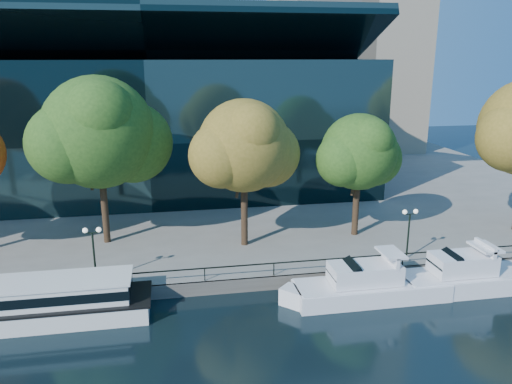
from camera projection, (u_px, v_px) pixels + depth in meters
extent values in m
plane|color=black|center=(209.00, 316.00, 32.54)|extent=(160.00, 160.00, 0.00)
cube|color=slate|center=(185.00, 178.00, 67.04)|extent=(90.00, 67.00, 1.00)
cube|color=#47443F|center=(205.00, 288.00, 35.30)|extent=(90.00, 0.25, 1.00)
cube|color=black|center=(205.00, 268.00, 35.10)|extent=(88.20, 0.08, 0.08)
cube|color=black|center=(205.00, 275.00, 35.24)|extent=(0.07, 0.07, 0.90)
cube|color=black|center=(151.00, 127.00, 60.09)|extent=(50.00, 24.00, 16.00)
cube|color=black|center=(145.00, 45.00, 53.77)|extent=(50.00, 17.14, 7.86)
cube|color=silver|center=(25.00, 313.00, 31.72)|extent=(15.55, 3.78, 1.22)
cube|color=black|center=(23.00, 304.00, 31.56)|extent=(15.86, 3.85, 0.13)
cube|color=silver|center=(31.00, 293.00, 31.46)|extent=(12.13, 3.10, 1.33)
cube|color=black|center=(31.00, 292.00, 31.45)|extent=(12.28, 3.17, 0.61)
cube|color=silver|center=(30.00, 283.00, 31.27)|extent=(12.44, 3.25, 0.11)
cube|color=white|center=(371.00, 291.00, 34.69)|extent=(10.73, 3.07, 1.23)
cube|color=white|center=(296.00, 297.00, 33.78)|extent=(2.35, 2.35, 1.23)
cube|color=white|center=(371.00, 282.00, 34.52)|extent=(10.52, 3.00, 0.08)
cube|color=white|center=(365.00, 273.00, 34.23)|extent=(4.83, 2.30, 1.33)
cube|color=black|center=(345.00, 273.00, 33.97)|extent=(2.11, 2.21, 1.67)
cube|color=white|center=(391.00, 258.00, 34.29)|extent=(0.26, 2.39, 0.82)
cube|color=white|center=(391.00, 253.00, 34.18)|extent=(1.43, 2.39, 0.15)
cube|color=white|center=(466.00, 282.00, 35.99)|extent=(9.74, 3.03, 1.30)
cube|color=white|center=(403.00, 287.00, 35.16)|extent=(2.39, 2.39, 1.30)
cube|color=white|center=(467.00, 273.00, 35.81)|extent=(9.55, 2.97, 0.09)
cube|color=white|center=(462.00, 263.00, 35.52)|extent=(4.38, 2.27, 1.41)
cube|color=black|center=(446.00, 263.00, 35.27)|extent=(1.98, 2.18, 1.64)
cube|color=white|center=(485.00, 248.00, 35.53)|extent=(0.27, 2.36, 0.87)
cube|color=white|center=(485.00, 247.00, 35.50)|extent=(1.52, 2.36, 0.16)
cylinder|color=black|center=(104.00, 200.00, 41.73)|extent=(0.56, 0.56, 7.53)
cylinder|color=black|center=(108.00, 164.00, 41.22)|extent=(1.20, 1.81, 3.77)
cylinder|color=black|center=(96.00, 169.00, 40.66)|extent=(1.10, 1.24, 3.37)
sphere|color=#234917|center=(98.00, 132.00, 40.23)|extent=(9.13, 9.13, 9.13)
sphere|color=#234917|center=(132.00, 143.00, 42.26)|extent=(6.85, 6.85, 6.85)
sphere|color=#234917|center=(67.00, 144.00, 39.15)|extent=(6.39, 6.39, 6.39)
sphere|color=#234917|center=(100.00, 115.00, 38.15)|extent=(5.48, 5.48, 5.48)
cylinder|color=black|center=(244.00, 206.00, 41.24)|extent=(0.56, 0.56, 6.75)
cylinder|color=black|center=(250.00, 174.00, 40.81)|extent=(1.11, 1.66, 3.39)
cylinder|color=black|center=(240.00, 179.00, 40.25)|extent=(1.02, 1.15, 3.03)
sphere|color=brown|center=(244.00, 146.00, 39.89)|extent=(7.50, 7.50, 7.50)
sphere|color=brown|center=(266.00, 154.00, 41.56)|extent=(5.63, 5.63, 5.63)
sphere|color=brown|center=(222.00, 155.00, 39.01)|extent=(5.25, 5.25, 5.25)
sphere|color=brown|center=(252.00, 132.00, 38.18)|extent=(4.50, 4.50, 4.50)
cylinder|color=black|center=(356.00, 202.00, 43.72)|extent=(0.56, 0.56, 5.97)
cylinder|color=black|center=(362.00, 175.00, 43.37)|extent=(1.02, 1.51, 3.01)
cylinder|color=black|center=(354.00, 180.00, 42.80)|extent=(0.94, 1.05, 2.69)
sphere|color=#234917|center=(359.00, 152.00, 42.53)|extent=(6.55, 6.55, 6.55)
sphere|color=#234917|center=(374.00, 158.00, 43.99)|extent=(4.91, 4.91, 4.91)
sphere|color=#234917|center=(343.00, 160.00, 41.76)|extent=(4.58, 4.58, 4.58)
sphere|color=#234917|center=(369.00, 141.00, 41.04)|extent=(3.93, 3.93, 3.93)
cylinder|color=black|center=(94.00, 258.00, 34.78)|extent=(0.14, 0.14, 3.60)
cube|color=black|center=(92.00, 233.00, 34.28)|extent=(0.90, 0.06, 0.06)
sphere|color=white|center=(85.00, 230.00, 34.15)|extent=(0.36, 0.36, 0.36)
sphere|color=white|center=(99.00, 230.00, 34.31)|extent=(0.36, 0.36, 0.36)
cylinder|color=black|center=(408.00, 237.00, 38.78)|extent=(0.14, 0.14, 3.60)
cube|color=black|center=(410.00, 214.00, 38.29)|extent=(0.90, 0.06, 0.06)
sphere|color=white|center=(405.00, 212.00, 38.16)|extent=(0.36, 0.36, 0.36)
sphere|color=white|center=(416.00, 211.00, 38.31)|extent=(0.36, 0.36, 0.36)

